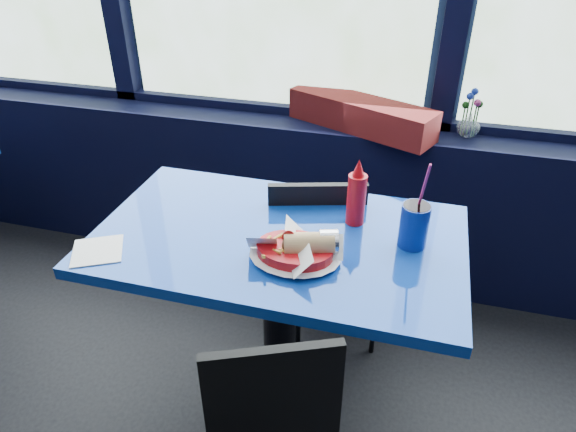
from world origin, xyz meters
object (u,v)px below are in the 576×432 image
object	(u,v)px
chair_near_back	(328,250)
flower_vase	(469,122)
ketchup_bottle	(357,196)
food_basket	(297,250)
near_table	(279,278)
soda_cup	(414,224)
planter_box	(361,114)

from	to	relation	value
chair_near_back	flower_vase	size ratio (longest dim) A/B	3.98
flower_vase	ketchup_bottle	size ratio (longest dim) A/B	0.89
chair_near_back	food_basket	size ratio (longest dim) A/B	3.10
near_table	soda_cup	bearing A→B (deg)	7.95
chair_near_back	food_basket	bearing A→B (deg)	71.05
flower_vase	ketchup_bottle	xyz separation A→B (m)	(-0.37, -0.74, -0.01)
near_table	flower_vase	xyz separation A→B (m)	(0.60, 0.89, 0.30)
chair_near_back	flower_vase	distance (m)	0.84
food_basket	flower_vase	bearing A→B (deg)	70.46
food_basket	soda_cup	xyz separation A→B (m)	(0.33, 0.17, 0.04)
chair_near_back	planter_box	bearing A→B (deg)	-109.39
near_table	chair_near_back	bearing A→B (deg)	71.59
planter_box	soda_cup	size ratio (longest dim) A/B	2.23
planter_box	flower_vase	distance (m)	0.46
planter_box	soda_cup	world-z (taller)	soda_cup
chair_near_back	ketchup_bottle	size ratio (longest dim) A/B	3.52
chair_near_back	planter_box	world-z (taller)	planter_box
planter_box	near_table	bearing A→B (deg)	-75.45
flower_vase	food_basket	world-z (taller)	flower_vase
planter_box	food_basket	world-z (taller)	planter_box
ketchup_bottle	soda_cup	bearing A→B (deg)	-23.10
near_table	food_basket	xyz separation A→B (m)	(0.09, -0.11, 0.22)
near_table	chair_near_back	distance (m)	0.36
flower_vase	chair_near_back	bearing A→B (deg)	-131.44
flower_vase	ketchup_bottle	world-z (taller)	flower_vase
flower_vase	soda_cup	distance (m)	0.85
near_table	flower_vase	distance (m)	1.11
planter_box	ketchup_bottle	distance (m)	0.71
chair_near_back	food_basket	xyz separation A→B (m)	(-0.02, -0.44, 0.31)
chair_near_back	food_basket	distance (m)	0.54
flower_vase	soda_cup	bearing A→B (deg)	-102.05
ketchup_bottle	food_basket	bearing A→B (deg)	-118.79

